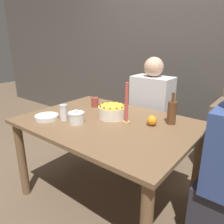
% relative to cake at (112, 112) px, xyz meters
% --- Properties ---
extents(ground_plane, '(12.00, 12.00, 0.00)m').
position_rel_cake_xyz_m(ground_plane, '(0.02, -0.09, -0.78)').
color(ground_plane, brown).
extents(wall_behind, '(8.00, 0.05, 2.60)m').
position_rel_cake_xyz_m(wall_behind, '(0.02, 1.31, 0.52)').
color(wall_behind, '#4C4742').
rests_on(wall_behind, ground_plane).
extents(dining_table, '(1.36, 0.98, 0.73)m').
position_rel_cake_xyz_m(dining_table, '(0.02, -0.09, -0.16)').
color(dining_table, brown).
rests_on(dining_table, ground_plane).
extents(cake, '(0.23, 0.23, 0.12)m').
position_rel_cake_xyz_m(cake, '(0.00, 0.00, 0.00)').
color(cake, '#EFE5CC').
rests_on(cake, dining_table).
extents(sugar_bowl, '(0.13, 0.13, 0.11)m').
position_rel_cake_xyz_m(sugar_bowl, '(-0.14, -0.27, -0.01)').
color(sugar_bowl, silver).
rests_on(sugar_bowl, dining_table).
extents(sugar_shaker, '(0.06, 0.06, 0.13)m').
position_rel_cake_xyz_m(sugar_shaker, '(-0.27, -0.29, 0.01)').
color(sugar_shaker, white).
rests_on(sugar_shaker, dining_table).
extents(plate_stack, '(0.19, 0.19, 0.03)m').
position_rel_cake_xyz_m(plate_stack, '(-0.40, -0.36, -0.04)').
color(plate_stack, silver).
rests_on(plate_stack, dining_table).
extents(candle, '(0.06, 0.06, 0.32)m').
position_rel_cake_xyz_m(candle, '(0.17, -0.04, 0.08)').
color(candle, tan).
rests_on(candle, dining_table).
extents(bottle, '(0.07, 0.07, 0.25)m').
position_rel_cake_xyz_m(bottle, '(0.44, 0.17, 0.04)').
color(bottle, brown).
rests_on(bottle, dining_table).
extents(cup, '(0.07, 0.07, 0.09)m').
position_rel_cake_xyz_m(cup, '(-0.31, 0.13, -0.01)').
color(cup, '#993D33').
rests_on(cup, dining_table).
extents(orange_fruit_0, '(0.08, 0.08, 0.08)m').
position_rel_cake_xyz_m(orange_fruit_0, '(0.35, 0.05, -0.01)').
color(orange_fruit_0, orange).
rests_on(orange_fruit_0, dining_table).
extents(person_man_blue_shirt, '(0.40, 0.34, 1.19)m').
position_rel_cake_xyz_m(person_man_blue_shirt, '(0.05, 0.60, -0.27)').
color(person_man_blue_shirt, '#473D33').
rests_on(person_man_blue_shirt, ground_plane).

